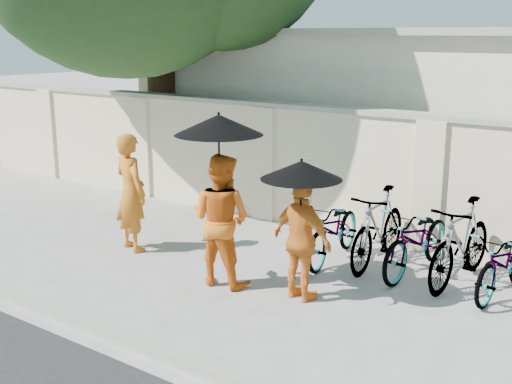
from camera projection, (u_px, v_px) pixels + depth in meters
The scene contains 14 objects.
ground at pixel (193, 284), 8.50m from camera, with size 80.00×80.00×0.00m, color #AFA9A2.
kerb at pixel (93, 326), 7.15m from camera, with size 40.00×0.16×0.12m, color gray.
compound_wall at pixel (372, 177), 10.22m from camera, with size 20.00×0.30×2.00m, color beige.
building_behind at pixel (505, 119), 12.51m from camera, with size 14.00×6.00×3.20m, color silver.
monk_left at pixel (131, 192), 9.66m from camera, with size 0.66×0.43×1.80m, color #C26617.
monk_center at pixel (221, 220), 8.35m from camera, with size 0.85×0.66×1.75m, color orange.
parasol_center at pixel (219, 125), 7.95m from camera, with size 1.12×1.12×1.27m.
monk_right at pixel (302, 240), 7.85m from camera, with size 0.90×0.37×1.53m, color orange.
parasol_right at pixel (301, 170), 7.56m from camera, with size 0.98×0.98×0.91m.
bike_0 at pixel (334, 230), 9.28m from camera, with size 0.62×1.77×0.93m, color #A6A7AE.
bike_1 at pixel (378, 228), 9.09m from camera, with size 0.52×1.84×1.11m, color #A6A7AE.
bike_2 at pixel (418, 240), 8.77m from camera, with size 0.65×1.85×0.97m, color #A6A7AE.
bike_3 at pixel (461, 243), 8.41m from camera, with size 0.53×1.87×1.13m, color #A6A7AE.
bike_4 at pixel (505, 263), 8.05m from camera, with size 0.57×1.64×0.86m, color #A6A7AE.
Camera 1 is at (5.31, -5.98, 3.24)m, focal length 45.00 mm.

